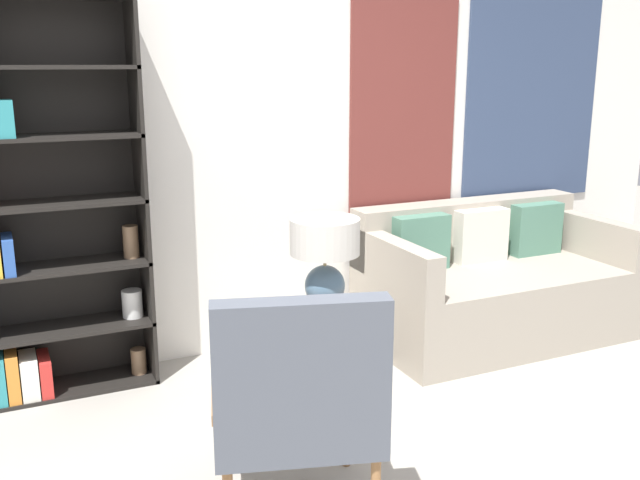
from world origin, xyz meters
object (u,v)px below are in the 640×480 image
Objects in this scene: couch at (491,285)px; table_lamp at (325,251)px; armchair at (297,395)px; bookshelf at (2,220)px; side_table at (332,320)px.

table_lamp is at bearing -162.41° from couch.
armchair is at bearing -120.57° from table_lamp.
armchair reaches higher than couch.
armchair is 2.31m from couch.
couch is (2.78, -0.28, -0.62)m from bookshelf.
armchair is (0.89, -1.60, -0.40)m from bookshelf.
table_lamp is (1.41, -0.71, -0.14)m from bookshelf.
couch is (1.89, 1.32, -0.22)m from armchair.
armchair is at bearing -60.86° from bookshelf.
couch is 1.43m from side_table.
couch reaches higher than side_table.
armchair is 0.58× the size of couch.
side_table is (-1.34, -0.47, 0.13)m from couch.
side_table is at bearing -27.53° from bookshelf.
armchair is 1.06m from table_lamp.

